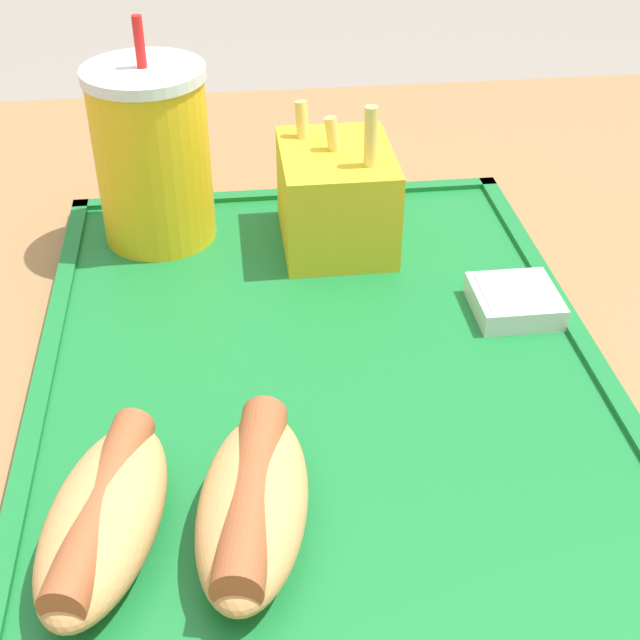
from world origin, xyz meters
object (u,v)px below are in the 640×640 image
object	(u,v)px
hot_dog_near	(253,503)
fries_carton	(336,196)
sauce_cup_mayo	(515,300)
soda_cup	(153,155)
hot_dog_far	(104,517)

from	to	relation	value
hot_dog_near	fries_carton	bearing A→B (deg)	-15.50
fries_carton	sauce_cup_mayo	size ratio (longest dim) A/B	2.09
soda_cup	fries_carton	size ratio (longest dim) A/B	1.44
soda_cup	sauce_cup_mayo	bearing A→B (deg)	-119.01
hot_dog_near	sauce_cup_mayo	size ratio (longest dim) A/B	2.42
hot_dog_near	sauce_cup_mayo	xyz separation A→B (m)	(0.17, -0.18, -0.01)
hot_dog_far	sauce_cup_mayo	bearing A→B (deg)	-55.82
hot_dog_near	sauce_cup_mayo	world-z (taller)	hot_dog_near
hot_dog_near	soda_cup	bearing A→B (deg)	10.00
soda_cup	fries_carton	world-z (taller)	soda_cup
soda_cup	sauce_cup_mayo	world-z (taller)	soda_cup
hot_dog_far	fries_carton	bearing A→B (deg)	-27.93
fries_carton	sauce_cup_mayo	world-z (taller)	fries_carton
sauce_cup_mayo	fries_carton	bearing A→B (deg)	44.77
fries_carton	sauce_cup_mayo	bearing A→B (deg)	-135.23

